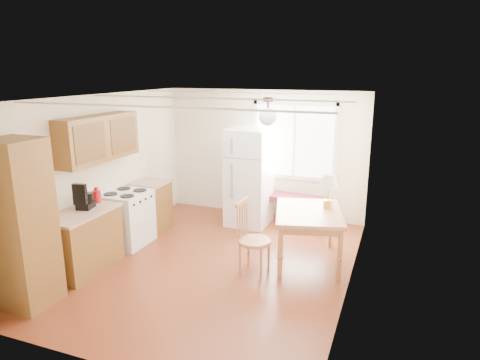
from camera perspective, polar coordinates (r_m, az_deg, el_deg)
The scene contains 11 objects.
room_shell at distance 6.22m, azimuth -3.68°, elevation -0.61°, with size 4.60×5.60×2.62m.
kitchen_run at distance 6.72m, azimuth -19.40°, elevation -3.91°, with size 0.65×3.40×2.20m.
window_unit at distance 8.27m, azimuth 7.26°, elevation 5.21°, with size 1.64×0.05×1.51m.
pendant_light at distance 6.17m, azimuth 3.73°, elevation 8.58°, with size 0.26×0.26×0.40m.
refrigerator at distance 8.01m, azimuth 1.20°, elevation 0.38°, with size 0.77×0.79×1.83m.
bench at distance 8.17m, azimuth 7.38°, elevation -2.58°, with size 1.22×0.53×0.55m.
dining_table at distance 6.57m, azimuth 9.13°, elevation -4.96°, with size 1.26×1.49×0.80m.
chair at distance 6.17m, azimuth 1.08°, elevation -6.90°, with size 0.47×0.47×1.07m.
table_lamp at distance 6.65m, azimuth 11.77°, elevation -0.46°, with size 0.30×0.30×0.53m.
coffee_maker at distance 6.61m, azimuth -20.05°, elevation -2.44°, with size 0.24×0.29×0.40m.
kettle at distance 6.87m, azimuth -18.58°, elevation -2.04°, with size 0.13×0.13×0.25m.
Camera 1 is at (2.50, -5.46, 2.87)m, focal length 32.00 mm.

